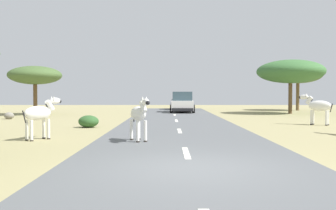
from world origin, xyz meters
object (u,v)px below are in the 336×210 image
Objects in this scene: car_0 at (181,103)px; tree_0 at (289,72)px; zebra_2 at (38,114)px; tree_4 at (296,75)px; rock_0 at (7,116)px; zebra_0 at (137,114)px; tree_1 at (33,75)px; car_1 at (180,101)px; zebra_1 at (316,106)px; bush_3 at (87,121)px.

car_0 is 9.20m from tree_0.
tree_4 is (17.10, 22.96, 2.46)m from zebra_2.
tree_4 reaches higher than rock_0.
tree_1 is at bearing -83.72° from zebra_0.
zebra_1 is at bearing -71.54° from car_1.
zebra_0 is at bearing -96.45° from car_1.
rock_0 is at bearing 136.95° from bush_3.
zebra_2 is 19.64m from car_0.
tree_1 is (-20.11, -1.71, -0.39)m from tree_0.
bush_3 is at bearing -59.35° from tree_1.
zebra_1 is at bearing -105.53° from tree_4.
tree_0 is 8.63× the size of rock_0.
zebra_0 is 0.28× the size of tree_0.
tree_4 is 24.61m from bush_3.
zebra_1 is 0.36× the size of tree_4.
tree_1 is 12.67m from bush_3.
tree_1 is (-11.52, -9.03, 2.17)m from car_1.
zebra_1 is 18.66m from rock_0.
zebra_0 is 14.87m from rock_0.
rock_0 is (-5.63, 10.79, -0.72)m from zebra_2.
zebra_2 reaches higher than bush_3.
zebra_1 is 1.06× the size of zebra_2.
tree_1 is 4.08× the size of bush_3.
zebra_1 is 11.84m from bush_3.
tree_4 reaches higher than zebra_2.
zebra_0 is 2.42× the size of rock_0.
tree_0 is 5.50× the size of bush_3.
bush_3 is (-5.10, -13.91, -0.55)m from car_0.
zebra_2 is at bearing -98.60° from bush_3.
bush_3 is (-13.80, -12.36, -3.12)m from tree_0.
car_0 is 4.46× the size of bush_3.
car_0 is (-6.63, 12.46, -0.14)m from zebra_1.
car_1 is 11.57m from tree_0.
tree_0 reaches higher than zebra_0.
zebra_2 is 0.39× the size of tree_1.
rock_0 is (-0.05, -4.70, -2.80)m from tree_1.
rock_0 is (-11.46, -7.97, -0.63)m from car_0.
zebra_1 is at bearing -27.02° from tree_1.
rock_0 is (-11.57, -13.73, -0.63)m from car_1.
rock_0 is at bearing -74.59° from zebra_0.
zebra_0 is at bearing -119.52° from tree_4.
zebra_2 reaches higher than rock_0.
zebra_0 is at bearing 22.29° from zebra_2.
tree_1 reaches higher than car_0.
tree_4 is at bearing -9.19° from car_1.
tree_0 is 1.19× the size of tree_4.
car_0 is 1.09× the size of tree_1.
bush_3 is 1.57× the size of rock_0.
car_1 is 0.81× the size of tree_0.
tree_0 is at bearing 17.65° from rock_0.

